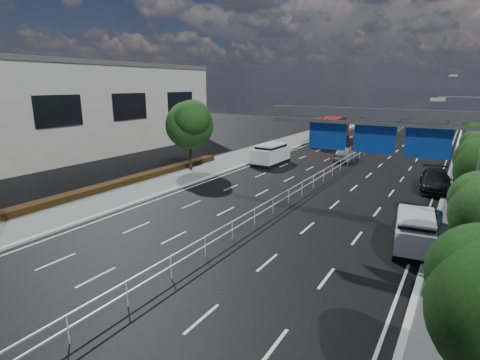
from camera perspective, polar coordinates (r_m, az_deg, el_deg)
The scene contains 16 objects.
ground at distance 15.61m, azimuth -14.45°, elevation -16.75°, with size 160.00×160.00×0.00m, color black.
kerb_near at distance 22.40m, azimuth -31.03°, elevation -8.41°, with size 0.25×140.00×0.15m, color silver.
median_fence at distance 33.93m, azimuth 13.56°, elevation 1.29°, with size 0.05×85.00×1.02m.
hedge_near at distance 28.18m, azimuth -26.37°, elevation -2.82°, with size 1.00×36.00×0.44m, color black.
overhead_gantry at distance 19.55m, azimuth 21.91°, elevation 6.44°, with size 10.24×0.38×7.45m.
streetlight_far at distance 35.21m, azimuth 32.49°, elevation 7.66°, with size 2.78×2.40×9.00m.
near_building at distance 48.31m, azimuth -24.85°, elevation 9.53°, with size 12.00×38.00×10.00m, color beige.
near_tree_back at distance 34.93m, azimuth -7.66°, elevation 8.72°, with size 4.84×4.51×6.69m.
white_minivan at distance 38.41m, azimuth 4.75°, elevation 3.91°, with size 2.19×4.90×2.11m.
red_bus at distance 54.22m, azimuth 13.87°, elevation 7.52°, with size 4.34×12.54×3.67m.
near_car_silver at distance 41.88m, azimuth 15.76°, elevation 3.88°, with size 1.76×4.37×1.49m, color #97999E.
near_car_dark at distance 64.65m, azimuth 18.61°, elevation 7.13°, with size 1.44×4.13×1.36m, color black.
silver_minivan at distance 20.67m, azimuth 25.06°, elevation -7.15°, with size 2.27×4.37×1.74m.
parked_car_teal at distance 22.95m, azimuth 25.70°, elevation -5.75°, with size 2.06×4.47×1.24m, color #1A7877.
parked_car_dark at distance 32.58m, azimuth 27.65°, elevation -0.06°, with size 2.16×5.32×1.54m, color black.
pedestrian_b at distance 35.31m, azimuth 30.13°, elevation 1.02°, with size 0.83×0.65×1.71m, color gray.
Camera 1 is at (9.89, -9.10, 7.94)m, focal length 28.00 mm.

